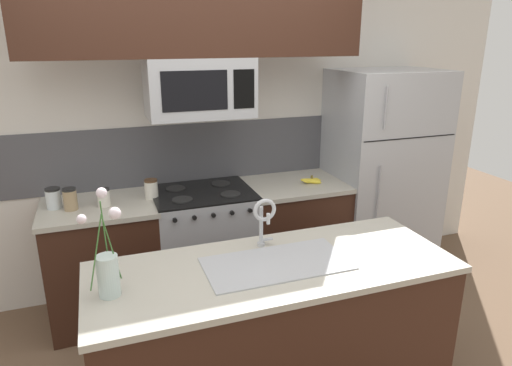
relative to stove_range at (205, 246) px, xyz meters
name	(u,v)px	position (x,y,z in m)	size (l,w,h in m)	color
rear_partition	(226,131)	(0.30, 0.38, 0.84)	(5.20, 0.10, 2.60)	silver
splash_band	(192,153)	(0.00, 0.32, 0.69)	(3.08, 0.01, 0.48)	#4C4C51
back_counter_left	(104,262)	(-0.76, 0.00, -0.01)	(0.80, 0.65, 0.91)	#381E14
back_counter_right	(293,233)	(0.77, 0.00, -0.01)	(0.81, 0.65, 0.91)	#381E14
stove_range	(205,246)	(0.00, 0.00, 0.00)	(0.76, 0.64, 0.93)	#A8AAAF
microwave	(199,88)	(0.00, -0.02, 1.25)	(0.74, 0.40, 0.41)	#A8AAAF
upper_cabinet_band	(198,11)	(0.01, -0.05, 1.75)	(2.31, 0.34, 0.60)	#381E14
refrigerator	(380,174)	(1.60, 0.02, 0.44)	(0.89, 0.74, 1.79)	#A8AAAF
storage_jar_tall	(53,198)	(-1.05, 0.03, 0.52)	(0.10, 0.10, 0.15)	silver
storage_jar_medium	(70,199)	(-0.94, -0.04, 0.53)	(0.09, 0.09, 0.16)	#997F5B
storage_jar_short	(104,197)	(-0.72, -0.04, 0.51)	(0.09, 0.09, 0.13)	silver
storage_jar_squat	(151,189)	(-0.38, 0.02, 0.52)	(0.10, 0.10, 0.14)	silver
banana_bunch	(312,181)	(0.89, -0.06, 0.47)	(0.19, 0.12, 0.07)	yellow
island_counter	(273,337)	(0.09, -1.25, -0.01)	(1.93, 0.74, 0.91)	#381E14
kitchen_sink	(276,276)	(0.10, -1.25, 0.38)	(0.76, 0.39, 0.16)	#ADAFB5
sink_faucet	(264,216)	(0.10, -1.06, 0.65)	(0.14, 0.14, 0.31)	#B7BABF
flower_vase	(108,269)	(-0.73, -1.27, 0.58)	(0.19, 0.19, 0.49)	silver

